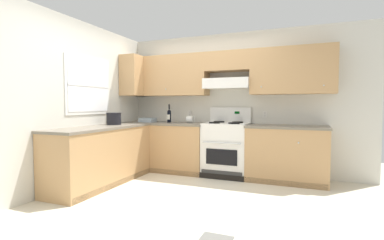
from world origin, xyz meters
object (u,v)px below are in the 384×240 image
at_px(bowl, 148,121).
at_px(paper_towel_roll, 190,119).
at_px(stove, 226,149).
at_px(wine_bottle, 169,115).
at_px(bucket, 114,118).

xyz_separation_m(bowl, paper_towel_roll, (0.86, 0.10, 0.04)).
relative_size(stove, wine_bottle, 3.48).
relative_size(wine_bottle, bucket, 1.36).
bearing_deg(bowl, stove, -0.48).
distance_m(stove, wine_bottle, 1.27).
distance_m(stove, paper_towel_roll, 0.88).
xyz_separation_m(wine_bottle, bucket, (-0.59, -0.91, -0.03)).
xyz_separation_m(wine_bottle, paper_towel_roll, (0.41, 0.06, -0.07)).
height_order(wine_bottle, bucket, wine_bottle).
xyz_separation_m(bucket, paper_towel_roll, (1.00, 0.97, -0.04)).
bearing_deg(wine_bottle, stove, -2.36).
height_order(wine_bottle, bowl, wine_bottle).
relative_size(bowl, paper_towel_roll, 2.29).
height_order(stove, bucket, stove).
height_order(bucket, paper_towel_roll, bucket).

